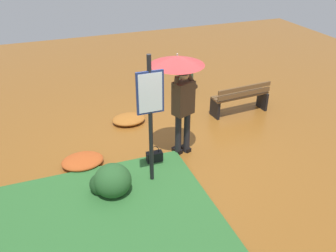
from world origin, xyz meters
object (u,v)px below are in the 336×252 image
Objects in this scene: handbag at (155,157)px; trash_bin at (185,80)px; info_sign_post at (150,107)px; park_bench at (241,98)px; person_with_umbrella at (180,80)px.

trash_bin is at bearing -123.22° from handbag.
info_sign_post reaches higher than handbag.
trash_bin reaches higher than handbag.
park_bench reaches higher than handbag.
handbag is 0.44× the size of trash_bin.
info_sign_post is at bearing 67.07° from handbag.
info_sign_post is 6.22× the size of handbag.
person_with_umbrella is at bearing 28.73° from park_bench.
person_with_umbrella is 0.89× the size of info_sign_post.
info_sign_post reaches higher than park_bench.
info_sign_post is at bearing 58.29° from trash_bin.
handbag is (0.55, 0.15, -1.42)m from person_with_umbrella.
trash_bin is (0.79, -1.44, 0.02)m from park_bench.
handbag is at bearing -112.93° from info_sign_post.
handbag is (-0.22, -0.51, -1.32)m from info_sign_post.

